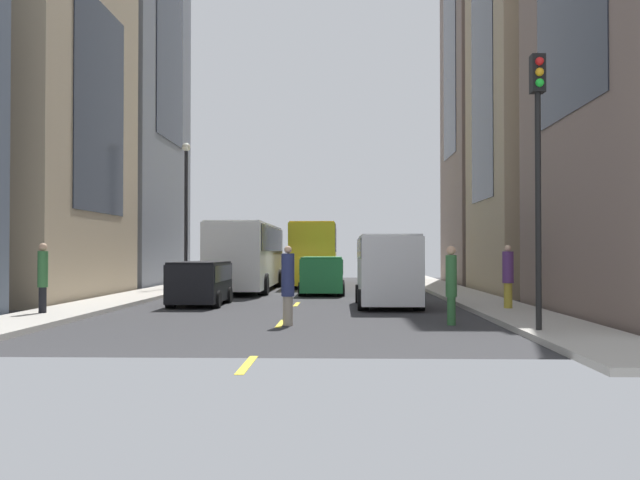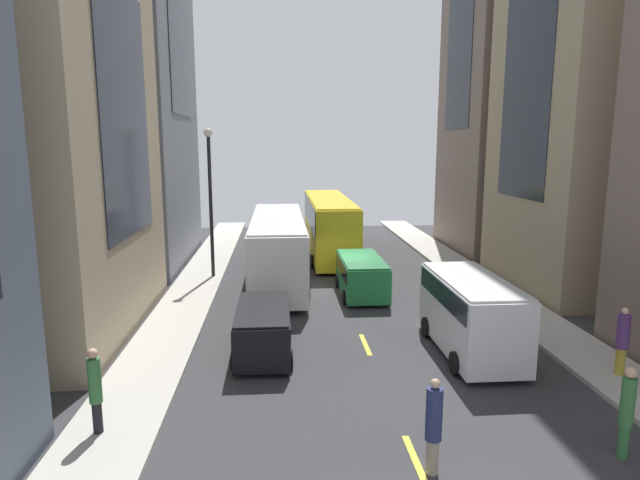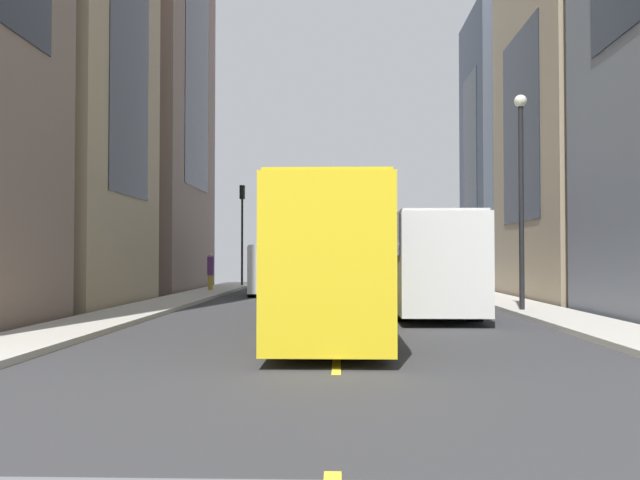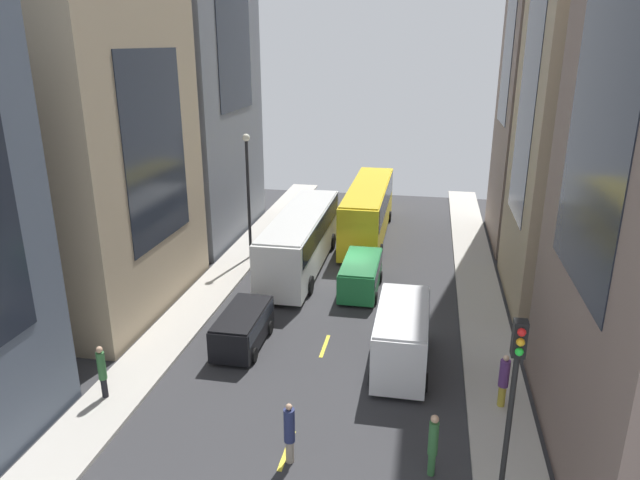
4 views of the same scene
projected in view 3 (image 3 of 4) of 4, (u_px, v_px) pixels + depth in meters
name	position (u px, v px, depth m)	size (l,w,h in m)	color
ground_plane	(338.00, 307.00, 26.05)	(40.41, 40.41, 0.00)	#333335
sidewalk_west	(519.00, 306.00, 25.84)	(2.29, 44.00, 0.15)	#B2ADA3
sidewalk_east	(161.00, 305.00, 26.27)	(2.29, 44.00, 0.15)	#B2ADA3
lane_stripe_0	(339.00, 285.00, 47.03)	(0.16, 2.00, 0.01)	yellow
lane_stripe_1	(339.00, 289.00, 40.04)	(0.16, 2.00, 0.01)	yellow
lane_stripe_2	(339.00, 296.00, 33.04)	(0.16, 2.00, 0.01)	yellow
lane_stripe_3	(338.00, 307.00, 26.05)	(0.16, 2.00, 0.01)	yellow
lane_stripe_4	(338.00, 325.00, 19.05)	(0.16, 2.00, 0.01)	yellow
lane_stripe_5	(336.00, 365.00, 12.06)	(0.16, 2.00, 0.01)	yellow
building_west_0	(548.00, 150.00, 42.09)	(9.90, 7.67, 17.66)	#4C5666
building_west_1	(616.00, 126.00, 30.36)	(8.78, 10.82, 16.06)	tan
building_east_0	(140.00, 65.00, 39.26)	(6.91, 11.26, 26.85)	#7A665B
building_east_1	(45.00, 63.00, 26.74)	(7.05, 8.81, 19.68)	tan
city_bus_white	(422.00, 256.00, 24.02)	(2.80, 11.64, 3.35)	silver
streetcar_yellow	(331.00, 252.00, 17.50)	(2.70, 12.03, 3.59)	yellow
delivery_van_white	(274.00, 266.00, 34.20)	(2.25, 5.30, 2.58)	white
car_black_0	(408.00, 277.00, 33.55)	(1.91, 4.02, 1.62)	black
car_green_1	(318.00, 280.00, 26.84)	(2.07, 4.61, 1.75)	#1E7238
pedestrian_crossing_near	(335.00, 271.00, 40.56)	(0.35, 0.35, 2.15)	gray
pedestrian_waiting_curb	(211.00, 270.00, 36.61)	(0.36, 0.36, 2.06)	gold
pedestrian_walking_far	(465.00, 269.00, 38.35)	(0.30, 0.30, 2.11)	black
pedestrian_crossing_mid	(263.00, 270.00, 40.45)	(0.30, 0.30, 2.15)	#336B38
traffic_light_near_corner	(242.00, 216.00, 43.04)	(0.32, 0.44, 6.51)	black
streetlamp_near	(521.00, 179.00, 23.14)	(0.44, 0.44, 7.54)	black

